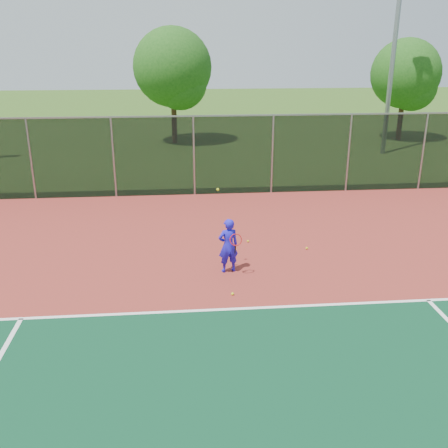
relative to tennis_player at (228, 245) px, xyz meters
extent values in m
plane|color=#2C4F16|center=(2.39, -4.96, -0.74)|extent=(120.00, 120.00, 0.00)
cube|color=maroon|center=(2.39, -2.96, -0.73)|extent=(30.00, 20.00, 0.02)
cube|color=white|center=(4.39, -1.96, -0.70)|extent=(22.00, 0.10, 0.00)
cube|color=black|center=(2.39, 7.04, 0.78)|extent=(30.00, 0.04, 3.00)
cube|color=gray|center=(2.39, 7.04, 2.28)|extent=(30.00, 0.06, 0.06)
imported|color=#1F17DA|center=(0.00, 0.00, 0.00)|extent=(0.58, 0.44, 1.42)
cylinder|color=black|center=(0.15, -0.25, -0.01)|extent=(0.03, 0.15, 0.27)
torus|color=#A51414|center=(0.15, -0.35, 0.29)|extent=(0.30, 0.13, 0.29)
sphere|color=#D0CA18|center=(-0.25, 0.10, 1.44)|extent=(0.07, 0.07, 0.07)
sphere|color=#D0CA18|center=(-0.03, -1.30, -0.68)|extent=(0.07, 0.07, 0.07)
sphere|color=#D0CA18|center=(0.77, 1.93, -0.68)|extent=(0.07, 0.07, 0.07)
sphere|color=#D0CA18|center=(2.37, 1.24, -0.68)|extent=(0.07, 0.07, 0.07)
cylinder|color=gray|center=(9.67, 13.92, 4.89)|extent=(0.24, 0.24, 11.25)
cylinder|color=#352013|center=(-1.41, 17.89, 0.51)|extent=(0.30, 0.30, 2.49)
sphere|color=#1B4A13|center=(-1.41, 17.89, 3.55)|extent=(4.42, 4.42, 4.42)
sphere|color=#1B4A13|center=(-1.01, 17.59, 2.72)|extent=(3.04, 3.04, 3.04)
cylinder|color=#352013|center=(12.16, 17.73, 0.39)|extent=(0.30, 0.30, 2.26)
sphere|color=#1B4A13|center=(12.16, 17.73, 3.15)|extent=(4.01, 4.01, 4.01)
sphere|color=#1B4A13|center=(12.56, 17.43, 2.40)|extent=(2.76, 2.76, 2.76)
camera|label=1|loc=(-1.15, -11.57, 4.79)|focal=40.00mm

